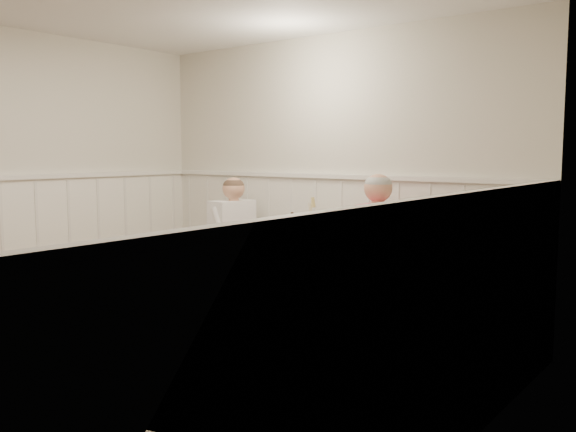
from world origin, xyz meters
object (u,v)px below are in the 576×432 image
Objects in this scene: chair_left at (239,260)px; man_in_pink at (375,272)px; dining_table at (302,253)px; grass_vase at (310,219)px; diner_cream at (235,255)px; beer_bottle at (292,226)px; chair_right at (390,283)px.

man_in_pink is at bearing -4.83° from chair_left.
grass_vase reaches higher than dining_table.
diner_cream reaches higher than beer_bottle.
diner_cream is at bearing -178.53° from chair_right.
grass_vase is (-0.86, 0.31, 0.35)m from man_in_pink.
chair_left is (-1.67, 0.04, -0.00)m from chair_right.
grass_vase is at bearing 13.31° from chair_left.
diner_cream is (-1.65, -0.04, 0.06)m from chair_right.
man_in_pink reaches higher than dining_table.
dining_table is 4.03× the size of beer_bottle.
grass_vase is at bearing 24.93° from beer_bottle.
beer_bottle is (-0.25, 0.18, 0.20)m from dining_table.
diner_cream is (0.02, -0.08, 0.07)m from chair_left.
man_in_pink is at bearing -13.02° from beer_bottle.
chair_left is at bearing -170.07° from beer_bottle.
dining_table is 0.73× the size of diner_cream.
diner_cream reaches higher than grass_vase.
chair_left is (-0.83, 0.08, -0.16)m from dining_table.
man_in_pink is (-0.08, -0.09, 0.09)m from chair_right.
man_in_pink is 1.08m from beer_bottle.
grass_vase reaches higher than beer_bottle.
beer_bottle is at bearing 9.93° from chair_left.
dining_table is at bearing -69.62° from grass_vase.
dining_table is at bearing -177.17° from chair_right.
man_in_pink is (0.77, -0.05, -0.07)m from dining_table.
dining_table is 0.37m from beer_bottle.
beer_bottle reaches higher than dining_table.
dining_table is at bearing 176.07° from man_in_pink.
grass_vase reaches higher than chair_left.
dining_table is 0.77m from man_in_pink.
chair_right is at bearing -1.37° from chair_left.
man_in_pink reaches higher than chair_left.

